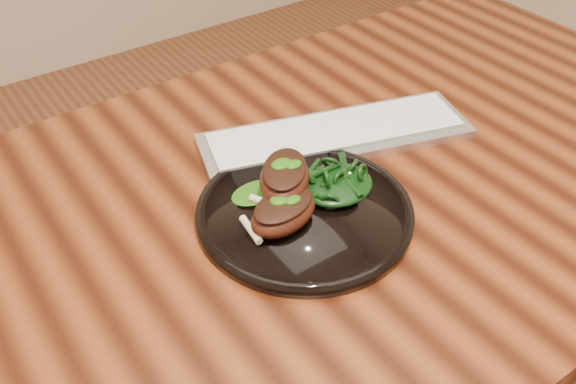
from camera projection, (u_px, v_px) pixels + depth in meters
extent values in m
cube|color=black|center=(284.00, 214.00, 0.90)|extent=(1.60, 0.80, 0.04)
cylinder|color=#35160C|center=(443.00, 145.00, 1.68)|extent=(0.06, 0.06, 0.71)
cylinder|color=black|center=(305.00, 213.00, 0.86)|extent=(0.29, 0.29, 0.02)
torus|color=black|center=(305.00, 212.00, 0.86)|extent=(0.29, 0.29, 0.01)
cylinder|color=black|center=(305.00, 210.00, 0.86)|extent=(0.19, 0.19, 0.00)
ellipsoid|color=#41180C|center=(283.00, 213.00, 0.82)|extent=(0.11, 0.09, 0.04)
ellipsoid|color=black|center=(283.00, 204.00, 0.81)|extent=(0.10, 0.08, 0.01)
cylinder|color=beige|center=(251.00, 230.00, 0.81)|extent=(0.02, 0.05, 0.01)
ellipsoid|color=#154A07|center=(283.00, 200.00, 0.80)|extent=(0.03, 0.02, 0.01)
ellipsoid|color=#41180C|center=(285.00, 178.00, 0.84)|extent=(0.12, 0.12, 0.04)
ellipsoid|color=black|center=(285.00, 169.00, 0.83)|extent=(0.11, 0.11, 0.01)
cylinder|color=beige|center=(267.00, 204.00, 0.82)|extent=(0.03, 0.05, 0.01)
ellipsoid|color=#154A07|center=(285.00, 165.00, 0.83)|extent=(0.03, 0.02, 0.01)
ellipsoid|color=#154A07|center=(256.00, 192.00, 0.88)|extent=(0.08, 0.05, 0.00)
ellipsoid|color=black|center=(336.00, 185.00, 0.88)|extent=(0.10, 0.09, 0.02)
cube|color=silver|center=(336.00, 136.00, 1.01)|extent=(0.44, 0.25, 0.01)
cube|color=white|center=(336.00, 130.00, 1.00)|extent=(0.41, 0.21, 0.01)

